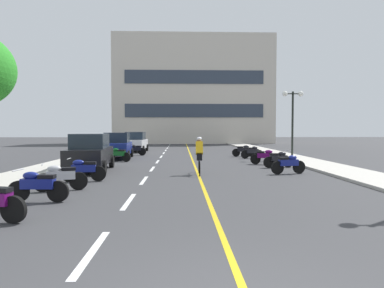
% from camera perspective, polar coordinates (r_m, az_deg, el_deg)
% --- Properties ---
extents(ground_plane, '(140.00, 140.00, 0.00)m').
position_cam_1_polar(ground_plane, '(24.68, -0.65, -2.30)').
color(ground_plane, '#38383A').
extents(curb_left, '(2.40, 72.00, 0.12)m').
position_cam_1_polar(curb_left, '(28.45, -15.45, -1.65)').
color(curb_left, '#B7B2A8').
rests_on(curb_left, ground).
extents(curb_right, '(2.40, 72.00, 0.12)m').
position_cam_1_polar(curb_right, '(28.72, 13.73, -1.59)').
color(curb_right, '#B7B2A8').
rests_on(curb_right, ground).
extents(lane_dash_0, '(0.14, 2.20, 0.01)m').
position_cam_1_polar(lane_dash_0, '(6.12, -16.35, -16.88)').
color(lane_dash_0, silver).
rests_on(lane_dash_0, ground).
extents(lane_dash_1, '(0.14, 2.20, 0.01)m').
position_cam_1_polar(lane_dash_1, '(9.91, -10.50, -9.36)').
color(lane_dash_1, silver).
rests_on(lane_dash_1, ground).
extents(lane_dash_2, '(0.14, 2.20, 0.01)m').
position_cam_1_polar(lane_dash_2, '(13.82, -8.01, -6.01)').
color(lane_dash_2, silver).
rests_on(lane_dash_2, ground).
extents(lane_dash_3, '(0.14, 2.20, 0.01)m').
position_cam_1_polar(lane_dash_3, '(17.77, -6.63, -4.13)').
color(lane_dash_3, silver).
rests_on(lane_dash_3, ground).
extents(lane_dash_4, '(0.14, 2.20, 0.01)m').
position_cam_1_polar(lane_dash_4, '(21.73, -5.76, -2.94)').
color(lane_dash_4, silver).
rests_on(lane_dash_4, ground).
extents(lane_dash_5, '(0.14, 2.20, 0.01)m').
position_cam_1_polar(lane_dash_5, '(25.71, -5.16, -2.12)').
color(lane_dash_5, silver).
rests_on(lane_dash_5, ground).
extents(lane_dash_6, '(0.14, 2.20, 0.01)m').
position_cam_1_polar(lane_dash_6, '(29.70, -4.73, -1.51)').
color(lane_dash_6, silver).
rests_on(lane_dash_6, ground).
extents(lane_dash_7, '(0.14, 2.20, 0.01)m').
position_cam_1_polar(lane_dash_7, '(33.68, -4.39, -1.05)').
color(lane_dash_7, silver).
rests_on(lane_dash_7, ground).
extents(lane_dash_8, '(0.14, 2.20, 0.01)m').
position_cam_1_polar(lane_dash_8, '(37.67, -4.13, -0.69)').
color(lane_dash_8, silver).
rests_on(lane_dash_8, ground).
extents(lane_dash_9, '(0.14, 2.20, 0.01)m').
position_cam_1_polar(lane_dash_9, '(41.67, -3.91, -0.40)').
color(lane_dash_9, silver).
rests_on(lane_dash_9, ground).
extents(lane_dash_10, '(0.14, 2.20, 0.01)m').
position_cam_1_polar(lane_dash_10, '(45.66, -3.74, -0.15)').
color(lane_dash_10, silver).
rests_on(lane_dash_10, ground).
extents(lane_dash_11, '(0.14, 2.20, 0.01)m').
position_cam_1_polar(lane_dash_11, '(49.65, -3.59, 0.05)').
color(lane_dash_11, silver).
rests_on(lane_dash_11, ground).
extents(centre_line_yellow, '(0.12, 66.00, 0.01)m').
position_cam_1_polar(centre_line_yellow, '(27.68, -0.27, -1.79)').
color(centre_line_yellow, gold).
rests_on(centre_line_yellow, ground).
extents(office_building, '(23.37, 7.37, 15.81)m').
position_cam_1_polar(office_building, '(52.58, 0.24, 8.80)').
color(office_building, beige).
rests_on(office_building, ground).
extents(street_lamp_mid, '(1.46, 0.36, 4.56)m').
position_cam_1_polar(street_lamp_mid, '(24.70, 16.43, 5.75)').
color(street_lamp_mid, black).
rests_on(street_lamp_mid, curb_right).
extents(parked_car_near, '(2.15, 4.31, 1.82)m').
position_cam_1_polar(parked_car_near, '(17.49, -16.61, -1.32)').
color(parked_car_near, black).
rests_on(parked_car_near, ground).
extents(parked_car_mid, '(2.11, 4.29, 1.82)m').
position_cam_1_polar(parked_car_mid, '(24.57, -12.32, -0.24)').
color(parked_car_mid, black).
rests_on(parked_car_mid, ground).
extents(parked_car_far, '(2.01, 4.24, 1.82)m').
position_cam_1_polar(parked_car_far, '(31.69, -9.37, 0.36)').
color(parked_car_far, black).
rests_on(parked_car_far, ground).
extents(motorcycle_1, '(1.70, 0.60, 0.92)m').
position_cam_1_polar(motorcycle_1, '(10.47, -24.32, -6.29)').
color(motorcycle_1, black).
rests_on(motorcycle_1, ground).
extents(motorcycle_2, '(1.65, 0.77, 0.92)m').
position_cam_1_polar(motorcycle_2, '(12.10, -21.07, -5.09)').
color(motorcycle_2, black).
rests_on(motorcycle_2, ground).
extents(motorcycle_3, '(1.70, 0.60, 0.92)m').
position_cam_1_polar(motorcycle_3, '(13.97, -17.63, -4.06)').
color(motorcycle_3, black).
rests_on(motorcycle_3, ground).
extents(motorcycle_4, '(1.68, 0.66, 0.92)m').
position_cam_1_polar(motorcycle_4, '(16.21, 15.80, -3.16)').
color(motorcycle_4, black).
rests_on(motorcycle_4, ground).
extents(motorcycle_5, '(1.69, 0.62, 0.92)m').
position_cam_1_polar(motorcycle_5, '(18.77, 14.25, -2.40)').
color(motorcycle_5, black).
rests_on(motorcycle_5, ground).
extents(motorcycle_6, '(1.68, 0.64, 0.92)m').
position_cam_1_polar(motorcycle_6, '(20.32, 12.12, -2.02)').
color(motorcycle_6, black).
rests_on(motorcycle_6, ground).
extents(motorcycle_7, '(1.64, 0.78, 0.92)m').
position_cam_1_polar(motorcycle_7, '(22.16, -12.21, -1.66)').
color(motorcycle_7, black).
rests_on(motorcycle_7, ground).
extents(motorcycle_8, '(1.66, 0.72, 0.92)m').
position_cam_1_polar(motorcycle_8, '(24.44, 10.00, -1.27)').
color(motorcycle_8, black).
rests_on(motorcycle_8, ground).
extents(motorcycle_9, '(1.70, 0.60, 0.92)m').
position_cam_1_polar(motorcycle_9, '(25.99, 8.59, -1.05)').
color(motorcycle_9, black).
rests_on(motorcycle_9, ground).
extents(motorcycle_10, '(1.70, 0.60, 0.92)m').
position_cam_1_polar(motorcycle_10, '(27.24, -9.45, -0.90)').
color(motorcycle_10, black).
rests_on(motorcycle_10, ground).
extents(cyclist_rider, '(0.42, 1.77, 1.71)m').
position_cam_1_polar(cyclist_rider, '(15.44, 1.23, -1.80)').
color(cyclist_rider, black).
rests_on(cyclist_rider, ground).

